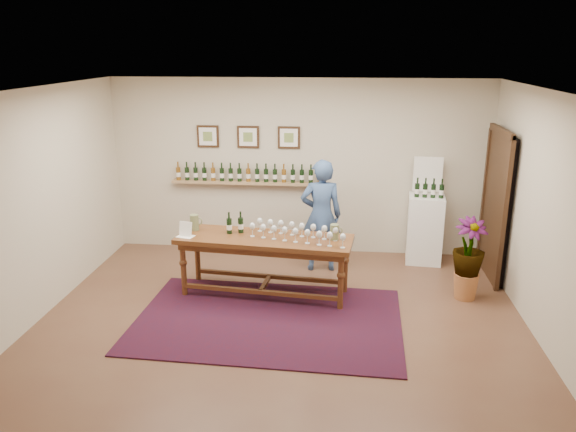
# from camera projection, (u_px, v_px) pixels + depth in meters

# --- Properties ---
(ground) EXTENTS (6.00, 6.00, 0.00)m
(ground) POSITION_uv_depth(u_px,v_px,m) (282.00, 319.00, 7.01)
(ground) COLOR brown
(ground) RESTS_ON ground
(room_shell) EXTENTS (6.00, 6.00, 6.00)m
(room_shell) POSITION_uv_depth(u_px,v_px,m) (438.00, 198.00, 8.25)
(room_shell) COLOR beige
(room_shell) RESTS_ON ground
(rug) EXTENTS (3.34, 2.30, 0.02)m
(rug) POSITION_uv_depth(u_px,v_px,m) (268.00, 320.00, 6.96)
(rug) COLOR #4D0D13
(rug) RESTS_ON ground
(tasting_table) EXTENTS (2.40, 0.98, 0.83)m
(tasting_table) POSITION_uv_depth(u_px,v_px,m) (265.00, 246.00, 7.50)
(tasting_table) COLOR #4B2812
(tasting_table) RESTS_ON ground
(table_glasses) EXTENTS (1.47, 0.70, 0.20)m
(table_glasses) POSITION_uv_depth(u_px,v_px,m) (293.00, 231.00, 7.38)
(table_glasses) COLOR silver
(table_glasses) RESTS_ON tasting_table
(table_bottles) EXTENTS (0.34, 0.25, 0.32)m
(table_bottles) POSITION_uv_depth(u_px,v_px,m) (235.00, 222.00, 7.57)
(table_bottles) COLOR black
(table_bottles) RESTS_ON tasting_table
(pitcher_left) EXTENTS (0.14, 0.14, 0.22)m
(pitcher_left) POSITION_uv_depth(u_px,v_px,m) (194.00, 222.00, 7.71)
(pitcher_left) COLOR #676F45
(pitcher_left) RESTS_ON tasting_table
(pitcher_right) EXTENTS (0.14, 0.14, 0.21)m
(pitcher_right) POSITION_uv_depth(u_px,v_px,m) (334.00, 232.00, 7.33)
(pitcher_right) COLOR #676F45
(pitcher_right) RESTS_ON tasting_table
(menu_card) EXTENTS (0.25, 0.21, 0.20)m
(menu_card) POSITION_uv_depth(u_px,v_px,m) (186.00, 229.00, 7.47)
(menu_card) COLOR white
(menu_card) RESTS_ON tasting_table
(display_pedestal) EXTENTS (0.58, 0.58, 1.06)m
(display_pedestal) POSITION_uv_depth(u_px,v_px,m) (425.00, 229.00, 8.74)
(display_pedestal) COLOR white
(display_pedestal) RESTS_ON ground
(pedestal_bottles) EXTENTS (0.34, 0.12, 0.33)m
(pedestal_bottles) POSITION_uv_depth(u_px,v_px,m) (429.00, 187.00, 8.45)
(pedestal_bottles) COLOR black
(pedestal_bottles) RESTS_ON display_pedestal
(info_sign) EXTENTS (0.44, 0.06, 0.60)m
(info_sign) POSITION_uv_depth(u_px,v_px,m) (428.00, 174.00, 8.65)
(info_sign) COLOR white
(info_sign) RESTS_ON display_pedestal
(potted_plant) EXTENTS (0.61, 0.61, 0.97)m
(potted_plant) POSITION_uv_depth(u_px,v_px,m) (468.00, 259.00, 7.42)
(potted_plant) COLOR #A16135
(potted_plant) RESTS_ON ground
(person) EXTENTS (0.67, 0.48, 1.70)m
(person) POSITION_uv_depth(u_px,v_px,m) (321.00, 216.00, 8.32)
(person) COLOR #36517F
(person) RESTS_ON ground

